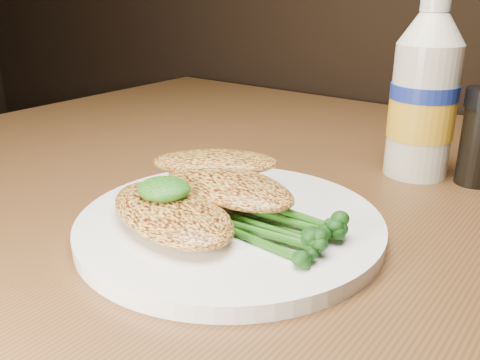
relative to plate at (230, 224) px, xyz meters
The scene contains 8 objects.
plate is the anchor object (origin of this frame).
chicken_front 0.05m from the plate, 125.14° to the right, with size 0.15×0.08×0.02m, color gold.
chicken_mid 0.04m from the plate, 133.33° to the left, with size 0.14×0.07×0.02m, color gold.
chicken_back 0.08m from the plate, 139.72° to the left, with size 0.12×0.06×0.02m, color gold.
pesto_front 0.06m from the plate, 135.87° to the right, with size 0.04×0.04×0.02m, color black.
broccolini_bundle 0.05m from the plate, ahead, with size 0.13×0.10×0.02m, color #205512, non-canonical shape.
mayo_bottle 0.27m from the plate, 72.31° to the left, with size 0.07×0.07×0.20m, color beige, non-canonical shape.
pepper_grinder 0.28m from the plate, 61.00° to the left, with size 0.04×0.04×0.10m, color black, non-canonical shape.
Camera 1 is at (0.20, 0.59, 0.95)m, focal length 38.67 mm.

